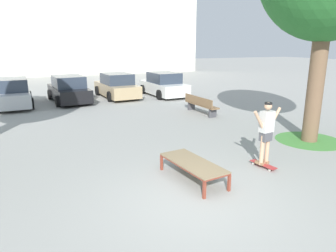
% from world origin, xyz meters
% --- Properties ---
extents(ground_plane, '(120.00, 120.00, 0.00)m').
position_xyz_m(ground_plane, '(0.00, 0.00, 0.00)').
color(ground_plane, '#999993').
extents(building_facade, '(37.48, 4.00, 10.66)m').
position_xyz_m(building_facade, '(-2.95, 31.01, 5.33)').
color(building_facade, silver).
rests_on(building_facade, ground).
extents(skate_box, '(0.99, 1.98, 0.46)m').
position_xyz_m(skate_box, '(0.44, 0.98, 0.41)').
color(skate_box, brown).
rests_on(skate_box, ground).
extents(skateboard, '(0.31, 0.82, 0.09)m').
position_xyz_m(skateboard, '(2.56, 0.91, 0.08)').
color(skateboard, '#B23333').
rests_on(skateboard, ground).
extents(skater, '(1.00, 0.32, 1.69)m').
position_xyz_m(skater, '(2.56, 0.91, 1.07)').
color(skater, tan).
rests_on(skater, skateboard).
extents(grass_patch_near_right, '(2.24, 2.24, 0.01)m').
position_xyz_m(grass_patch_near_right, '(5.64, 2.18, 0.00)').
color(grass_patch_near_right, '#47893D').
rests_on(grass_patch_near_right, ground).
extents(car_silver, '(2.02, 4.25, 1.50)m').
position_xyz_m(car_silver, '(-3.96, 13.00, 0.69)').
color(car_silver, '#B7BABF').
rests_on(car_silver, ground).
extents(car_black, '(2.20, 4.34, 1.50)m').
position_xyz_m(car_black, '(-1.05, 13.24, 0.69)').
color(car_black, black).
rests_on(car_black, ground).
extents(car_tan, '(2.14, 4.31, 1.50)m').
position_xyz_m(car_tan, '(1.86, 13.64, 0.69)').
color(car_tan, tan).
rests_on(car_tan, ground).
extents(car_white, '(2.08, 4.28, 1.50)m').
position_xyz_m(car_white, '(4.77, 13.08, 0.69)').
color(car_white, silver).
rests_on(car_white, ground).
extents(park_bench, '(0.54, 2.42, 0.83)m').
position_xyz_m(park_bench, '(4.32, 7.46, 0.45)').
color(park_bench, brown).
rests_on(park_bench, ground).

